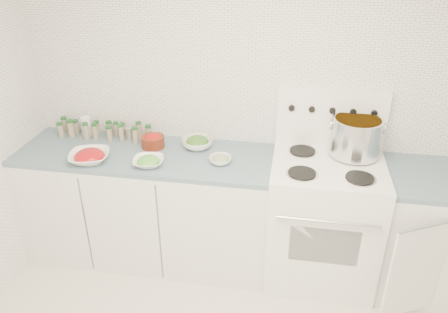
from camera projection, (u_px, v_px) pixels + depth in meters
room_walls at (234, 157)px, 1.68m from camera, size 3.54×3.04×2.52m
counter_left at (149, 205)px, 3.36m from camera, size 1.85×0.62×0.90m
stove at (322, 217)px, 3.14m from camera, size 0.76×0.70×1.36m
counter_right at (442, 234)px, 3.04m from camera, size 0.89×0.81×0.90m
stock_pot at (356, 135)px, 2.97m from camera, size 0.36×0.34×0.26m
bowl_tomato at (89, 156)px, 3.02m from camera, size 0.33×0.33×0.09m
bowl_snowpea at (148, 161)px, 2.97m from camera, size 0.24×0.24×0.07m
bowl_broccoli at (197, 143)px, 3.20m from camera, size 0.26×0.26×0.09m
bowl_zucchini at (220, 159)px, 3.00m from camera, size 0.18×0.18×0.06m
bowl_pepper at (153, 141)px, 3.21m from camera, size 0.17×0.17×0.11m
salt_canister at (86, 126)px, 3.38m from camera, size 0.09×0.09×0.15m
tin_can at (130, 133)px, 3.34m from camera, size 0.07×0.07×0.09m
spice_cluster at (101, 130)px, 3.36m from camera, size 0.75×0.16×0.14m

